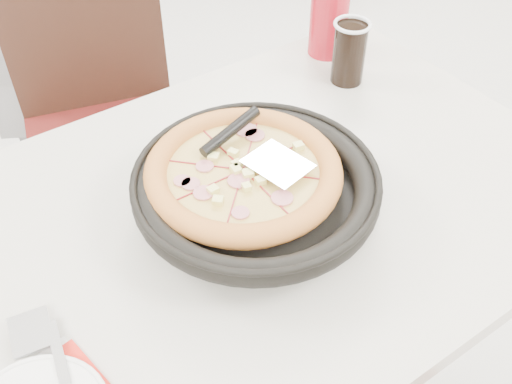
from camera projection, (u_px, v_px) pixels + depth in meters
main_table at (252, 326)px, 1.30m from camera, size 1.22×0.84×0.75m
chair_far at (109, 139)px, 1.61m from camera, size 0.52×0.52×0.95m
trivet at (260, 209)px, 1.01m from camera, size 0.12×0.12×0.04m
pizza_pan at (256, 195)px, 1.00m from camera, size 0.38×0.38×0.01m
pizza at (243, 179)px, 1.00m from camera, size 0.30×0.30×0.02m
pizza_server at (278, 164)px, 0.98m from camera, size 0.10×0.11×0.00m
fork at (61, 366)px, 0.80m from camera, size 0.04×0.15×0.00m
cola_glass at (349, 54)px, 1.28m from camera, size 0.07×0.07×0.13m
red_cup at (329, 21)px, 1.35m from camera, size 0.09×0.09×0.16m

